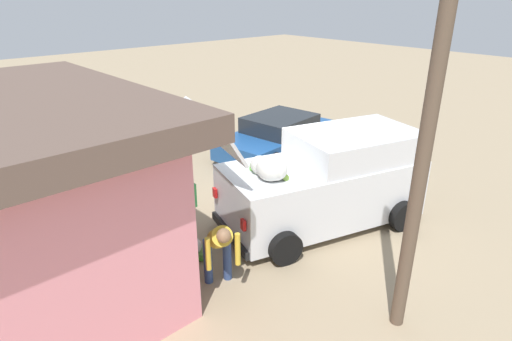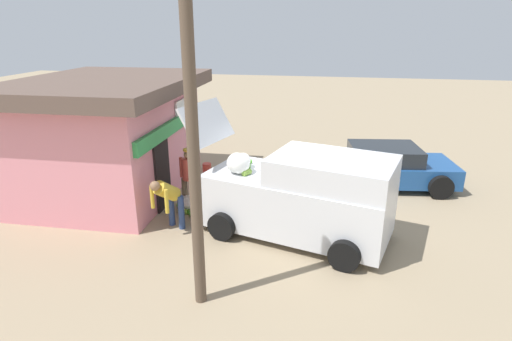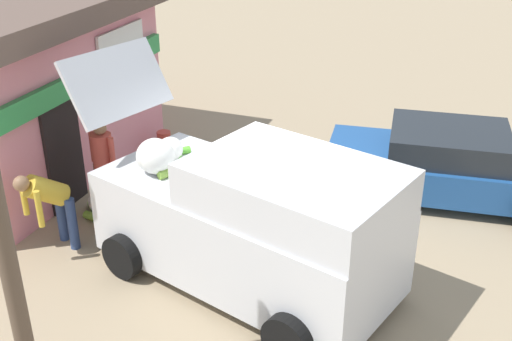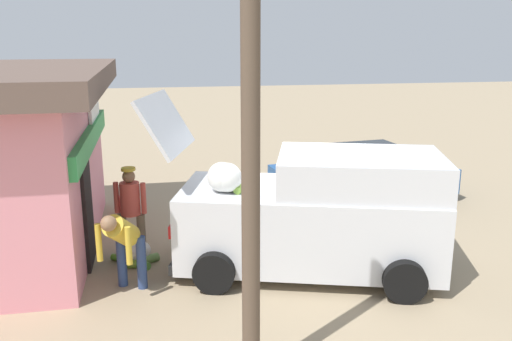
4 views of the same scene
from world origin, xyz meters
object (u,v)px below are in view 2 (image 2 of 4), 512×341
object	(u,v)px
customer_bending	(168,197)
paint_bucket	(207,170)
parked_sedan	(383,167)
delivery_van	(302,195)
unloaded_banana_pile	(190,204)
storefront_bar	(111,134)
vendor_standing	(189,175)

from	to	relation	value
customer_bending	paint_bucket	distance (m)	3.88
parked_sedan	paint_bucket	distance (m)	5.53
delivery_van	unloaded_banana_pile	world-z (taller)	delivery_van
storefront_bar	customer_bending	xyz separation A→B (m)	(-2.12, -2.52, -0.85)
unloaded_banana_pile	paint_bucket	distance (m)	2.68
vendor_standing	paint_bucket	size ratio (longest dim) A/B	3.95
vendor_standing	paint_bucket	xyz separation A→B (m)	(2.47, 0.29, -0.73)
vendor_standing	customer_bending	xyz separation A→B (m)	(-1.35, 0.05, -0.08)
parked_sedan	customer_bending	world-z (taller)	customer_bending
customer_bending	paint_bucket	bearing A→B (deg)	3.57
parked_sedan	customer_bending	xyz separation A→B (m)	(-3.99, 5.28, 0.26)
parked_sedan	customer_bending	bearing A→B (deg)	127.10
vendor_standing	unloaded_banana_pile	size ratio (longest dim) A/B	1.92
storefront_bar	vendor_standing	bearing A→B (deg)	-106.74
parked_sedan	unloaded_banana_pile	size ratio (longest dim) A/B	5.07
customer_bending	unloaded_banana_pile	world-z (taller)	customer_bending
parked_sedan	paint_bucket	xyz separation A→B (m)	(-0.18, 5.52, -0.39)
parked_sedan	paint_bucket	size ratio (longest dim) A/B	10.42
delivery_van	parked_sedan	size ratio (longest dim) A/B	1.16
vendor_standing	unloaded_banana_pile	distance (m)	0.79
storefront_bar	unloaded_banana_pile	size ratio (longest dim) A/B	6.92
delivery_van	vendor_standing	size ratio (longest dim) A/B	3.06
parked_sedan	vendor_standing	distance (m)	5.87
parked_sedan	unloaded_banana_pile	world-z (taller)	parked_sedan
delivery_van	vendor_standing	distance (m)	3.21
paint_bucket	vendor_standing	bearing A→B (deg)	-173.36
delivery_van	parked_sedan	distance (m)	4.29
customer_bending	unloaded_banana_pile	xyz separation A→B (m)	(1.16, -0.08, -0.69)
delivery_van	vendor_standing	bearing A→B (deg)	71.49
delivery_van	paint_bucket	size ratio (longest dim) A/B	12.10
vendor_standing	delivery_van	bearing A→B (deg)	-108.51
vendor_standing	unloaded_banana_pile	xyz separation A→B (m)	(-0.19, -0.03, -0.77)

